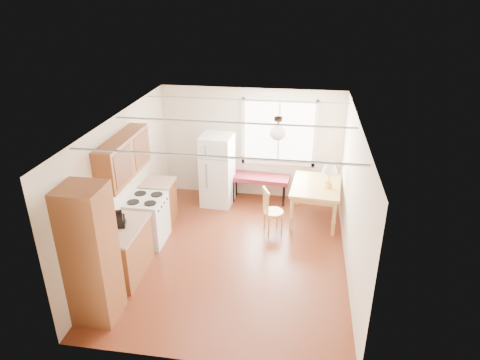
% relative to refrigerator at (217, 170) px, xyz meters
% --- Properties ---
extents(room_shell, '(4.60, 5.60, 2.62)m').
position_rel_refrigerator_xyz_m(room_shell, '(0.68, -1.94, 0.45)').
color(room_shell, '#501E10').
rests_on(room_shell, ground).
extents(kitchen_run, '(0.65, 3.40, 2.20)m').
position_rel_refrigerator_xyz_m(kitchen_run, '(-1.04, -2.57, 0.04)').
color(kitchen_run, brown).
rests_on(kitchen_run, ground).
extents(window_unit, '(1.64, 0.05, 1.51)m').
position_rel_refrigerator_xyz_m(window_unit, '(1.28, 0.54, 0.75)').
color(window_unit, white).
rests_on(window_unit, room_shell).
extents(pendant_light, '(0.26, 0.26, 0.40)m').
position_rel_refrigerator_xyz_m(pendant_light, '(1.38, -1.54, 1.44)').
color(pendant_light, '#2E2114').
rests_on(pendant_light, room_shell).
extents(refrigerator, '(0.70, 0.71, 1.60)m').
position_rel_refrigerator_xyz_m(refrigerator, '(0.00, 0.00, 0.00)').
color(refrigerator, white).
rests_on(refrigerator, ground).
extents(bench, '(1.36, 0.60, 0.61)m').
position_rel_refrigerator_xyz_m(bench, '(0.90, 0.25, -0.25)').
color(bench, maroon).
rests_on(bench, ground).
extents(dining_table, '(1.05, 1.35, 0.80)m').
position_rel_refrigerator_xyz_m(dining_table, '(2.13, -0.42, -0.10)').
color(dining_table, '#B28944').
rests_on(dining_table, ground).
extents(chair, '(0.45, 0.44, 0.90)m').
position_rel_refrigerator_xyz_m(chair, '(1.24, -1.03, -0.28)').
color(chair, '#B28944').
rests_on(chair, ground).
extents(table_lamp, '(0.31, 0.31, 0.53)m').
position_rel_refrigerator_xyz_m(table_lamp, '(2.36, -0.52, 0.39)').
color(table_lamp, gold).
rests_on(table_lamp, dining_table).
extents(coffee_maker, '(0.21, 0.25, 0.32)m').
position_rel_refrigerator_xyz_m(coffee_maker, '(-1.04, -2.75, 0.22)').
color(coffee_maker, black).
rests_on(coffee_maker, kitchen_run).
extents(kettle, '(0.12, 0.12, 0.24)m').
position_rel_refrigerator_xyz_m(kettle, '(-1.14, -2.81, 0.20)').
color(kettle, red).
rests_on(kettle, kitchen_run).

